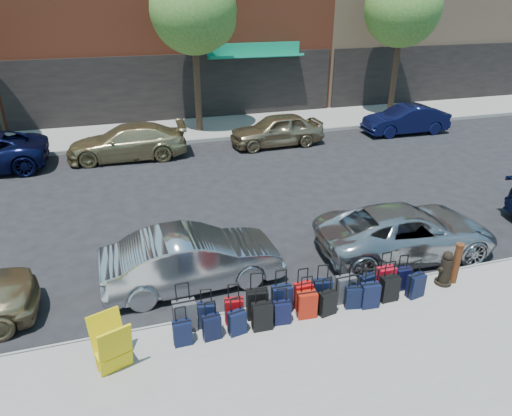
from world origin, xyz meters
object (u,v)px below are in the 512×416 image
object	(u,v)px
bollard	(456,263)
car_far_3	(406,120)
tree_right	(405,10)
tree_center	(197,12)
car_near_1	(193,259)
car_far_1	(127,142)
car_near_2	(406,231)
car_far_2	(277,130)
display_rack	(112,345)
fire_hydrant	(445,269)
suitcase_front_5	(303,295)

from	to	relation	value
bollard	car_far_3	xyz separation A→B (m)	(6.26, 11.48, 0.01)
tree_right	car_far_3	xyz separation A→B (m)	(-1.15, -2.93, -4.74)
bollard	car_far_3	world-z (taller)	car_far_3
tree_center	car_far_3	world-z (taller)	tree_center
car_near_1	car_far_1	world-z (taller)	car_far_1
car_near_2	car_far_1	bearing A→B (deg)	37.65
tree_center	car_far_2	size ratio (longest dim) A/B	1.76
tree_right	car_far_2	world-z (taller)	tree_right
tree_right	car_far_3	size ratio (longest dim) A/B	1.78
bollard	car_near_2	size ratio (longest dim) A/B	0.22
display_rack	fire_hydrant	bearing A→B (deg)	-15.01
suitcase_front_5	car_near_2	world-z (taller)	car_near_2
car_near_1	car_near_2	distance (m)	5.52
tree_center	tree_right	size ratio (longest dim) A/B	1.00
car_near_1	car_far_2	world-z (taller)	car_far_2
fire_hydrant	car_near_2	bearing A→B (deg)	77.18
tree_center	car_near_2	bearing A→B (deg)	-77.14
fire_hydrant	car_far_1	size ratio (longest dim) A/B	0.18
car_far_3	suitcase_front_5	bearing A→B (deg)	-39.43
fire_hydrant	display_rack	distance (m)	7.30
tree_center	fire_hydrant	xyz separation A→B (m)	(2.84, -14.39, -4.87)
fire_hydrant	car_far_1	bearing A→B (deg)	108.49
bollard	display_rack	xyz separation A→B (m)	(-7.53, -0.49, -0.00)
tree_right	bollard	distance (m)	16.88
display_rack	car_near_2	distance (m)	7.66
car_near_1	display_rack	bearing A→B (deg)	139.95
tree_center	car_far_2	world-z (taller)	tree_center
fire_hydrant	car_far_2	size ratio (longest dim) A/B	0.20
display_rack	car_near_2	bearing A→B (deg)	-2.49
display_rack	car_near_2	size ratio (longest dim) A/B	0.22
car_near_2	suitcase_front_5	bearing A→B (deg)	118.00
tree_right	fire_hydrant	distance (m)	17.02
tree_center	tree_right	distance (m)	10.50
car_near_2	car_far_2	size ratio (longest dim) A/B	1.12
display_rack	car_far_2	bearing A→B (deg)	39.86
car_far_2	car_far_3	xyz separation A→B (m)	(6.56, -0.01, -0.03)
suitcase_front_5	display_rack	xyz separation A→B (m)	(-3.86, -0.65, 0.22)
car_far_2	bollard	bearing A→B (deg)	-0.15
car_far_1	car_far_3	world-z (taller)	car_far_1
fire_hydrant	car_near_2	xyz separation A→B (m)	(0.06, 1.67, 0.11)
car_near_1	car_far_2	size ratio (longest dim) A/B	0.99
tree_right	car_near_1	distance (m)	18.74
car_near_2	fire_hydrant	bearing A→B (deg)	-177.85
bollard	car_far_1	world-z (taller)	car_far_1
fire_hydrant	tree_right	bearing A→B (deg)	51.23
car_far_1	car_near_1	bearing A→B (deg)	8.96
car_near_1	car_far_1	xyz separation A→B (m)	(-1.02, 9.70, 0.02)
tree_center	bollard	bearing A→B (deg)	-77.87
car_near_2	car_far_3	distance (m)	11.72
fire_hydrant	car_far_1	xyz separation A→B (m)	(-6.48, 11.57, 0.15)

